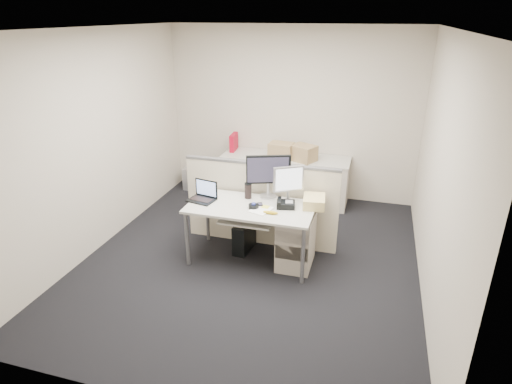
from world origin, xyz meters
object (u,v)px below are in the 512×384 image
(desk, at_px, (251,211))
(laptop, at_px, (201,192))
(monitor_main, at_px, (268,176))
(desk_phone, at_px, (286,205))

(desk, xyz_separation_m, laptop, (-0.62, -0.02, 0.18))
(monitor_main, bearing_deg, laptop, -175.44)
(monitor_main, xyz_separation_m, laptop, (-0.75, -0.34, -0.15))
(laptop, xyz_separation_m, desk_phone, (1.03, 0.10, -0.08))
(desk, xyz_separation_m, desk_phone, (0.41, 0.08, 0.10))
(laptop, distance_m, desk_phone, 1.03)
(desk, height_order, laptop, laptop)
(monitor_main, xyz_separation_m, desk_phone, (0.28, -0.24, -0.24))
(monitor_main, distance_m, laptop, 0.84)
(desk, xyz_separation_m, monitor_main, (0.13, 0.32, 0.34))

